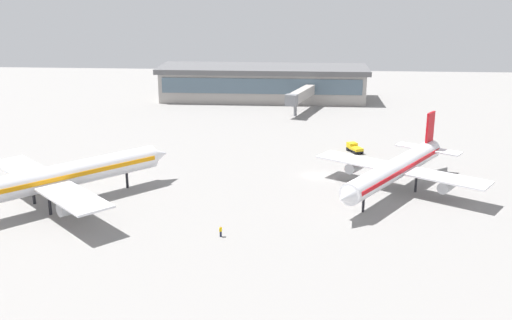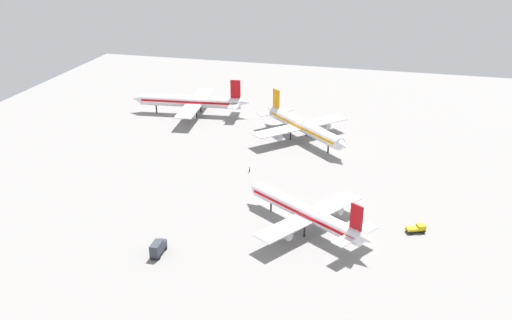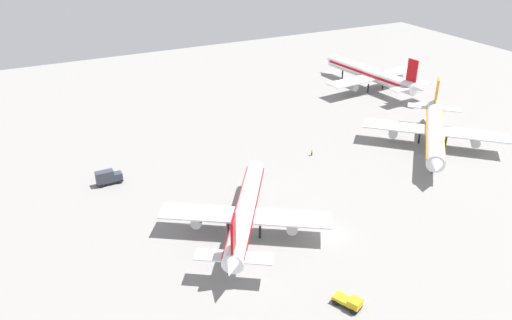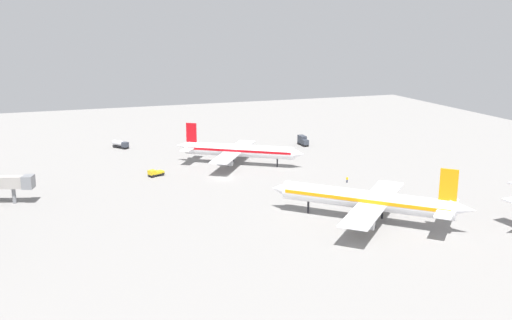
# 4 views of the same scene
# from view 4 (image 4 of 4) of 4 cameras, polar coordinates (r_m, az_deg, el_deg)

# --- Properties ---
(ground) EXTENTS (288.00, 288.00, 0.00)m
(ground) POSITION_cam_4_polar(r_m,az_deg,el_deg) (160.88, -3.08, -1.82)
(ground) COLOR gray
(airplane_at_gate) EXTENTS (34.25, 35.13, 13.44)m
(airplane_at_gate) POSITION_cam_4_polar(r_m,az_deg,el_deg) (127.90, 10.83, -3.84)
(airplane_at_gate) COLOR white
(airplane_at_gate) RESTS_ON ground
(airplane_distant) EXTENTS (29.32, 34.82, 12.07)m
(airplane_distant) POSITION_cam_4_polar(r_m,az_deg,el_deg) (174.95, -1.79, 0.93)
(airplane_distant) COLOR white
(airplane_distant) RESTS_ON ground
(pushback_tractor) EXTENTS (3.61, 4.79, 1.90)m
(pushback_tractor) POSITION_cam_4_polar(r_m,az_deg,el_deg) (165.21, -9.77, -1.24)
(pushback_tractor) COLOR black
(pushback_tractor) RESTS_ON ground
(catering_truck) EXTENTS (5.63, 2.29, 3.30)m
(catering_truck) POSITION_cam_4_polar(r_m,az_deg,el_deg) (203.42, 4.58, 1.91)
(catering_truck) COLOR black
(catering_truck) RESTS_ON ground
(fuel_truck) EXTENTS (6.23, 5.22, 2.50)m
(fuel_truck) POSITION_cam_4_polar(r_m,az_deg,el_deg) (203.56, -13.03, 1.52)
(fuel_truck) COLOR black
(fuel_truck) RESTS_ON ground
(ground_crew_worker) EXTENTS (0.53, 0.53, 1.67)m
(ground_crew_worker) POSITION_cam_4_polar(r_m,az_deg,el_deg) (158.40, 8.84, -1.89)
(ground_crew_worker) COLOR #1E2338
(ground_crew_worker) RESTS_ON ground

